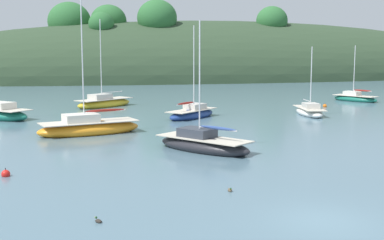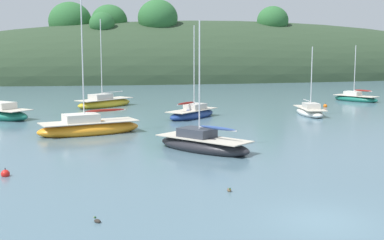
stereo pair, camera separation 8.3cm
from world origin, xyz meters
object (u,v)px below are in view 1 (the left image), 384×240
object	(u,v)px
sailboat_teal_outer	(104,103)
sailboat_yellow_far	(203,144)
mooring_buoy_outer	(6,174)
sailboat_white_near	(89,128)
sailboat_black_sloop	(192,114)
sailboat_blue_center	(355,98)
mooring_buoy_channel	(325,106)
duck_straggler	(230,190)
sailboat_red_portside	(309,111)
duck_lone_right	(98,221)

from	to	relation	value
sailboat_teal_outer	sailboat_yellow_far	xyz separation A→B (m)	(3.93, -27.24, -0.02)
sailboat_yellow_far	mooring_buoy_outer	world-z (taller)	sailboat_yellow_far
mooring_buoy_outer	sailboat_white_near	bearing A→B (deg)	68.89
sailboat_black_sloop	sailboat_blue_center	distance (m)	25.57
mooring_buoy_channel	sailboat_teal_outer	bearing A→B (deg)	165.03
sailboat_blue_center	mooring_buoy_channel	bearing A→B (deg)	-143.37
sailboat_yellow_far	duck_straggler	size ratio (longest dim) A/B	19.82
sailboat_white_near	mooring_buoy_channel	size ratio (longest dim) A/B	21.19
sailboat_red_portside	mooring_buoy_outer	world-z (taller)	sailboat_red_portside
sailboat_yellow_far	duck_straggler	distance (m)	9.70
sailboat_blue_center	duck_lone_right	xyz separation A→B (m)	(-34.20, -38.46, -0.31)
sailboat_white_near	mooring_buoy_channel	bearing A→B (deg)	25.03
sailboat_red_portside	sailboat_black_sloop	size ratio (longest dim) A/B	0.78
sailboat_blue_center	duck_straggler	distance (m)	45.32
sailboat_red_portside	sailboat_yellow_far	bearing A→B (deg)	-135.13
sailboat_teal_outer	duck_straggler	size ratio (longest dim) A/B	23.23
mooring_buoy_channel	sailboat_yellow_far	bearing A→B (deg)	-133.51
mooring_buoy_outer	duck_lone_right	size ratio (longest dim) A/B	1.34
sailboat_white_near	sailboat_blue_center	size ratio (longest dim) A/B	1.63
sailboat_teal_outer	duck_straggler	world-z (taller)	sailboat_teal_outer
duck_lone_right	mooring_buoy_outer	bearing A→B (deg)	115.63
sailboat_blue_center	duck_lone_right	distance (m)	51.47
sailboat_white_near	sailboat_yellow_far	bearing A→B (deg)	-51.92
sailboat_white_near	duck_lone_right	distance (m)	21.02
mooring_buoy_channel	sailboat_red_portside	bearing A→B (deg)	-129.17
sailboat_teal_outer	mooring_buoy_outer	distance (m)	32.25
mooring_buoy_channel	duck_straggler	size ratio (longest dim) A/B	1.27
sailboat_yellow_far	sailboat_black_sloop	distance (m)	16.01
sailboat_red_portside	sailboat_black_sloop	xyz separation A→B (m)	(-11.59, 0.87, 0.03)
duck_lone_right	duck_straggler	world-z (taller)	same
mooring_buoy_channel	sailboat_black_sloop	bearing A→B (deg)	-162.51
sailboat_blue_center	mooring_buoy_channel	world-z (taller)	sailboat_blue_center
sailboat_yellow_far	duck_lone_right	world-z (taller)	sailboat_yellow_far
sailboat_yellow_far	sailboat_teal_outer	bearing A→B (deg)	98.22
sailboat_teal_outer	duck_straggler	bearing A→B (deg)	-86.06
sailboat_white_near	sailboat_blue_center	world-z (taller)	sailboat_white_near
sailboat_teal_outer	duck_straggler	xyz separation A→B (m)	(2.54, -36.83, -0.38)
sailboat_red_portside	duck_lone_right	bearing A→B (deg)	-129.38
sailboat_red_portside	sailboat_teal_outer	bearing A→B (deg)	146.53
sailboat_white_near	duck_straggler	distance (m)	18.86
sailboat_black_sloop	duck_straggler	world-z (taller)	sailboat_black_sloop
sailboat_yellow_far	mooring_buoy_channel	xyz separation A→B (m)	(19.83, 20.89, -0.30)
sailboat_teal_outer	sailboat_white_near	bearing A→B (deg)	-98.32
sailboat_blue_center	sailboat_teal_outer	bearing A→B (deg)	177.65
sailboat_teal_outer	duck_lone_right	bearing A→B (deg)	-95.16
sailboat_blue_center	duck_lone_right	size ratio (longest dim) A/B	17.51
sailboat_black_sloop	mooring_buoy_outer	distance (m)	24.71
sailboat_black_sloop	mooring_buoy_outer	bearing A→B (deg)	-126.86
sailboat_black_sloop	sailboat_blue_center	xyz separation A→B (m)	(23.40, 10.31, -0.03)
duck_lone_right	sailboat_black_sloop	bearing A→B (deg)	69.01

